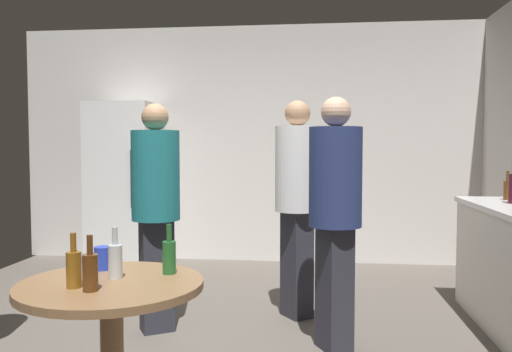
{
  "coord_description": "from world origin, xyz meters",
  "views": [
    {
      "loc": [
        0.77,
        -3.33,
        1.32
      ],
      "look_at": [
        0.33,
        0.54,
        1.1
      ],
      "focal_mm": 36.42,
      "sensor_mm": 36.0,
      "label": 1
    }
  ],
  "objects_px": {
    "refrigerator": "(125,185)",
    "plastic_cup_blue": "(103,258)",
    "beer_bottle_on_counter": "(508,189)",
    "beer_bottle_clear": "(115,260)",
    "beer_bottle_amber": "(74,268)",
    "beer_bottle_green": "(169,256)",
    "foreground_table": "(111,305)",
    "person_in_navy_shirt": "(335,203)",
    "beer_bottle_brown": "(90,271)",
    "person_in_white_shirt": "(297,191)",
    "person_in_teal_shirt": "(156,199)"
  },
  "relations": [
    {
      "from": "refrigerator",
      "to": "plastic_cup_blue",
      "type": "height_order",
      "value": "refrigerator"
    },
    {
      "from": "refrigerator",
      "to": "plastic_cup_blue",
      "type": "bearing_deg",
      "value": -71.13
    },
    {
      "from": "beer_bottle_on_counter",
      "to": "beer_bottle_clear",
      "type": "height_order",
      "value": "beer_bottle_on_counter"
    },
    {
      "from": "beer_bottle_amber",
      "to": "beer_bottle_green",
      "type": "distance_m",
      "value": 0.43
    },
    {
      "from": "beer_bottle_green",
      "to": "refrigerator",
      "type": "bearing_deg",
      "value": 113.84
    },
    {
      "from": "foreground_table",
      "to": "beer_bottle_on_counter",
      "type": "bearing_deg",
      "value": 41.9
    },
    {
      "from": "beer_bottle_clear",
      "to": "person_in_navy_shirt",
      "type": "distance_m",
      "value": 1.55
    },
    {
      "from": "beer_bottle_on_counter",
      "to": "beer_bottle_clear",
      "type": "relative_size",
      "value": 1.0
    },
    {
      "from": "beer_bottle_on_counter",
      "to": "person_in_navy_shirt",
      "type": "bearing_deg",
      "value": -146.21
    },
    {
      "from": "refrigerator",
      "to": "beer_bottle_clear",
      "type": "distance_m",
      "value": 3.55
    },
    {
      "from": "plastic_cup_blue",
      "to": "beer_bottle_clear",
      "type": "bearing_deg",
      "value": -51.39
    },
    {
      "from": "beer_bottle_on_counter",
      "to": "beer_bottle_clear",
      "type": "bearing_deg",
      "value": -138.85
    },
    {
      "from": "beer_bottle_clear",
      "to": "refrigerator",
      "type": "bearing_deg",
      "value": 109.95
    },
    {
      "from": "beer_bottle_brown",
      "to": "beer_bottle_on_counter",
      "type": "bearing_deg",
      "value": 43.56
    },
    {
      "from": "beer_bottle_clear",
      "to": "person_in_white_shirt",
      "type": "height_order",
      "value": "person_in_white_shirt"
    },
    {
      "from": "refrigerator",
      "to": "beer_bottle_on_counter",
      "type": "relative_size",
      "value": 7.83
    },
    {
      "from": "plastic_cup_blue",
      "to": "person_in_navy_shirt",
      "type": "distance_m",
      "value": 1.53
    },
    {
      "from": "beer_bottle_brown",
      "to": "person_in_navy_shirt",
      "type": "height_order",
      "value": "person_in_navy_shirt"
    },
    {
      "from": "refrigerator",
      "to": "person_in_teal_shirt",
      "type": "distance_m",
      "value": 2.19
    },
    {
      "from": "foreground_table",
      "to": "person_in_navy_shirt",
      "type": "distance_m",
      "value": 1.62
    },
    {
      "from": "beer_bottle_amber",
      "to": "plastic_cup_blue",
      "type": "bearing_deg",
      "value": 91.77
    },
    {
      "from": "beer_bottle_on_counter",
      "to": "beer_bottle_amber",
      "type": "height_order",
      "value": "beer_bottle_on_counter"
    },
    {
      "from": "beer_bottle_amber",
      "to": "plastic_cup_blue",
      "type": "relative_size",
      "value": 2.09
    },
    {
      "from": "foreground_table",
      "to": "beer_bottle_brown",
      "type": "xyz_separation_m",
      "value": [
        -0.02,
        -0.15,
        0.19
      ]
    },
    {
      "from": "refrigerator",
      "to": "beer_bottle_green",
      "type": "height_order",
      "value": "refrigerator"
    },
    {
      "from": "refrigerator",
      "to": "beer_bottle_amber",
      "type": "xyz_separation_m",
      "value": [
        1.1,
        -3.5,
        -0.08
      ]
    },
    {
      "from": "beer_bottle_on_counter",
      "to": "plastic_cup_blue",
      "type": "bearing_deg",
      "value": -142.41
    },
    {
      "from": "person_in_navy_shirt",
      "to": "beer_bottle_brown",
      "type": "bearing_deg",
      "value": 25.08
    },
    {
      "from": "refrigerator",
      "to": "beer_bottle_amber",
      "type": "relative_size",
      "value": 7.83
    },
    {
      "from": "foreground_table",
      "to": "plastic_cup_blue",
      "type": "height_order",
      "value": "plastic_cup_blue"
    },
    {
      "from": "beer_bottle_green",
      "to": "plastic_cup_blue",
      "type": "height_order",
      "value": "beer_bottle_green"
    },
    {
      "from": "plastic_cup_blue",
      "to": "beer_bottle_on_counter",
      "type": "bearing_deg",
      "value": 37.59
    },
    {
      "from": "beer_bottle_brown",
      "to": "beer_bottle_green",
      "type": "xyz_separation_m",
      "value": [
        0.24,
        0.32,
        0.0
      ]
    },
    {
      "from": "beer_bottle_amber",
      "to": "person_in_white_shirt",
      "type": "height_order",
      "value": "person_in_white_shirt"
    },
    {
      "from": "beer_bottle_clear",
      "to": "person_in_navy_shirt",
      "type": "height_order",
      "value": "person_in_navy_shirt"
    },
    {
      "from": "beer_bottle_amber",
      "to": "refrigerator",
      "type": "bearing_deg",
      "value": 107.4
    },
    {
      "from": "person_in_navy_shirt",
      "to": "person_in_teal_shirt",
      "type": "bearing_deg",
      "value": -37.29
    },
    {
      "from": "beer_bottle_green",
      "to": "person_in_teal_shirt",
      "type": "distance_m",
      "value": 1.35
    },
    {
      "from": "refrigerator",
      "to": "person_in_teal_shirt",
      "type": "bearing_deg",
      "value": -63.72
    },
    {
      "from": "beer_bottle_amber",
      "to": "person_in_teal_shirt",
      "type": "height_order",
      "value": "person_in_teal_shirt"
    },
    {
      "from": "beer_bottle_green",
      "to": "plastic_cup_blue",
      "type": "relative_size",
      "value": 2.09
    },
    {
      "from": "person_in_teal_shirt",
      "to": "plastic_cup_blue",
      "type": "bearing_deg",
      "value": -25.26
    },
    {
      "from": "beer_bottle_amber",
      "to": "beer_bottle_brown",
      "type": "bearing_deg",
      "value": -25.02
    },
    {
      "from": "foreground_table",
      "to": "beer_bottle_brown",
      "type": "distance_m",
      "value": 0.24
    },
    {
      "from": "foreground_table",
      "to": "beer_bottle_brown",
      "type": "relative_size",
      "value": 3.48
    },
    {
      "from": "plastic_cup_blue",
      "to": "person_in_navy_shirt",
      "type": "height_order",
      "value": "person_in_navy_shirt"
    },
    {
      "from": "beer_bottle_amber",
      "to": "person_in_navy_shirt",
      "type": "relative_size",
      "value": 0.14
    },
    {
      "from": "beer_bottle_amber",
      "to": "person_in_teal_shirt",
      "type": "distance_m",
      "value": 1.55
    },
    {
      "from": "beer_bottle_on_counter",
      "to": "beer_bottle_clear",
      "type": "distance_m",
      "value": 3.19
    },
    {
      "from": "person_in_white_shirt",
      "to": "beer_bottle_clear",
      "type": "bearing_deg",
      "value": 31.29
    }
  ]
}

